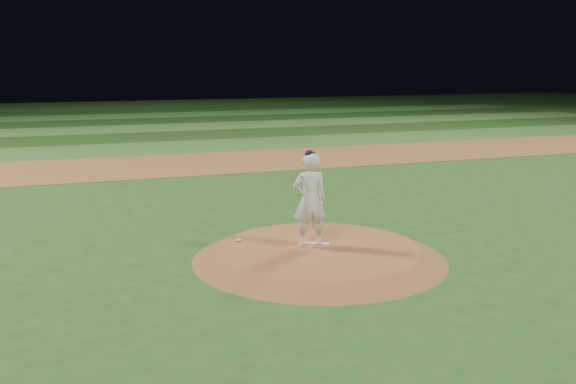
# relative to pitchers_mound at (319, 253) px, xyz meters

# --- Properties ---
(ground) EXTENTS (120.00, 120.00, 0.00)m
(ground) POSITION_rel_pitchers_mound_xyz_m (0.00, 0.00, -0.12)
(ground) COLOR #28561C
(ground) RESTS_ON ground
(infield_dirt_band) EXTENTS (70.00, 6.00, 0.02)m
(infield_dirt_band) POSITION_rel_pitchers_mound_xyz_m (0.00, 14.00, -0.12)
(infield_dirt_band) COLOR #935D2D
(infield_dirt_band) RESTS_ON ground
(outfield_stripe_0) EXTENTS (70.00, 5.00, 0.02)m
(outfield_stripe_0) POSITION_rel_pitchers_mound_xyz_m (0.00, 19.50, -0.12)
(outfield_stripe_0) COLOR #366D27
(outfield_stripe_0) RESTS_ON ground
(outfield_stripe_1) EXTENTS (70.00, 5.00, 0.02)m
(outfield_stripe_1) POSITION_rel_pitchers_mound_xyz_m (0.00, 24.50, -0.12)
(outfield_stripe_1) COLOR #1F4315
(outfield_stripe_1) RESTS_ON ground
(outfield_stripe_2) EXTENTS (70.00, 5.00, 0.02)m
(outfield_stripe_2) POSITION_rel_pitchers_mound_xyz_m (0.00, 29.50, -0.12)
(outfield_stripe_2) COLOR #40762B
(outfield_stripe_2) RESTS_ON ground
(outfield_stripe_3) EXTENTS (70.00, 5.00, 0.02)m
(outfield_stripe_3) POSITION_rel_pitchers_mound_xyz_m (0.00, 34.50, -0.12)
(outfield_stripe_3) COLOR #1A4315
(outfield_stripe_3) RESTS_ON ground
(outfield_stripe_4) EXTENTS (70.00, 5.00, 0.02)m
(outfield_stripe_4) POSITION_rel_pitchers_mound_xyz_m (0.00, 39.50, -0.12)
(outfield_stripe_4) COLOR #37752A
(outfield_stripe_4) RESTS_ON ground
(outfield_stripe_5) EXTENTS (70.00, 5.00, 0.02)m
(outfield_stripe_5) POSITION_rel_pitchers_mound_xyz_m (0.00, 44.50, -0.12)
(outfield_stripe_5) COLOR #194917
(outfield_stripe_5) RESTS_ON ground
(pitchers_mound) EXTENTS (5.50, 5.50, 0.25)m
(pitchers_mound) POSITION_rel_pitchers_mound_xyz_m (0.00, 0.00, 0.00)
(pitchers_mound) COLOR #9D5C30
(pitchers_mound) RESTS_ON ground
(pitching_rubber) EXTENTS (0.63, 0.39, 0.03)m
(pitching_rubber) POSITION_rel_pitchers_mound_xyz_m (0.03, 0.28, 0.14)
(pitching_rubber) COLOR white
(pitching_rubber) RESTS_ON pitchers_mound
(rosin_bag) EXTENTS (0.12, 0.12, 0.07)m
(rosin_bag) POSITION_rel_pitchers_mound_xyz_m (-1.51, 1.07, 0.16)
(rosin_bag) COLOR silver
(rosin_bag) RESTS_ON pitchers_mound
(pitcher_on_mound) EXTENTS (0.78, 0.55, 2.11)m
(pitcher_on_mound) POSITION_rel_pitchers_mound_xyz_m (-0.14, 0.22, 1.16)
(pitcher_on_mound) COLOR white
(pitcher_on_mound) RESTS_ON pitchers_mound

